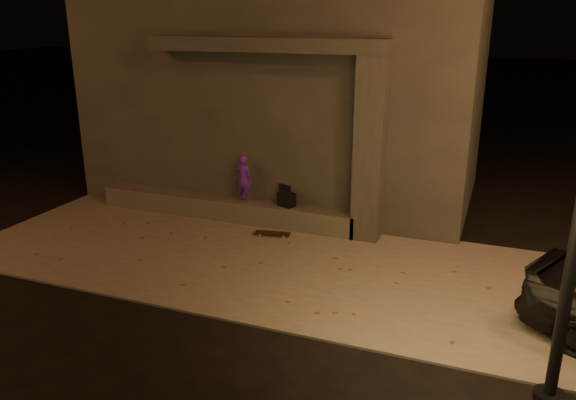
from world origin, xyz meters
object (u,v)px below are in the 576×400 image
at_px(column, 370,150).
at_px(backpack, 286,198).
at_px(skateboard, 273,233).
at_px(skateboarder, 244,178).

xyz_separation_m(column, backpack, (-1.74, 0.00, -1.18)).
xyz_separation_m(column, skateboard, (-1.79, -0.65, -1.73)).
bearing_deg(skateboard, backpack, 74.24).
distance_m(column, backpack, 2.10).
relative_size(column, backpack, 7.33).
distance_m(column, skateboard, 2.57).
distance_m(backpack, skateboard, 0.86).
bearing_deg(column, skateboard, -160.00).
height_order(column, skateboarder, column).
distance_m(skateboarder, backpack, 1.04).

